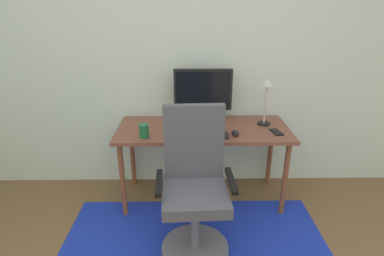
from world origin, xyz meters
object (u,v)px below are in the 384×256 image
(desk, at_px, (203,136))
(office_chair, at_px, (195,195))
(keyboard, at_px, (202,135))
(monitor, at_px, (203,92))
(coffee_cup, at_px, (144,131))
(cell_phone, at_px, (276,132))
(computer_mouse, at_px, (235,133))
(desk_lamp, at_px, (266,93))

(desk, height_order, office_chair, office_chair)
(keyboard, bearing_deg, monitor, 85.93)
(coffee_cup, bearing_deg, monitor, 36.46)
(coffee_cup, height_order, cell_phone, coffee_cup)
(computer_mouse, bearing_deg, office_chair, -125.73)
(cell_phone, xyz_separation_m, office_chair, (-0.69, -0.52, -0.26))
(keyboard, relative_size, desk_lamp, 1.05)
(keyboard, distance_m, cell_phone, 0.63)
(computer_mouse, height_order, desk_lamp, desk_lamp)
(cell_phone, bearing_deg, office_chair, -153.76)
(monitor, bearing_deg, cell_phone, -24.67)
(desk, xyz_separation_m, cell_phone, (0.60, -0.11, 0.08))
(keyboard, bearing_deg, cell_phone, 6.39)
(computer_mouse, height_order, cell_phone, computer_mouse)
(desk, relative_size, coffee_cup, 13.57)
(desk, xyz_separation_m, computer_mouse, (0.25, -0.16, 0.09))
(monitor, bearing_deg, desk, -90.65)
(keyboard, height_order, desk_lamp, desk_lamp)
(cell_phone, bearing_deg, desk_lamp, 97.58)
(cell_phone, height_order, office_chair, office_chair)
(desk_lamp, bearing_deg, coffee_cup, -165.16)
(computer_mouse, bearing_deg, cell_phone, 7.09)
(desk, relative_size, monitor, 2.89)
(keyboard, height_order, coffee_cup, coffee_cup)
(desk, bearing_deg, monitor, 89.35)
(keyboard, bearing_deg, coffee_cup, -178.64)
(coffee_cup, relative_size, office_chair, 0.10)
(monitor, relative_size, computer_mouse, 4.88)
(desk, relative_size, computer_mouse, 14.11)
(desk, bearing_deg, computer_mouse, -31.55)
(coffee_cup, bearing_deg, desk, 21.94)
(computer_mouse, bearing_deg, desk, 148.45)
(desk, distance_m, computer_mouse, 0.31)
(keyboard, bearing_deg, computer_mouse, 5.51)
(desk, relative_size, office_chair, 1.37)
(keyboard, height_order, computer_mouse, computer_mouse)
(coffee_cup, height_order, office_chair, office_chair)
(coffee_cup, relative_size, cell_phone, 0.77)
(desk, xyz_separation_m, coffee_cup, (-0.48, -0.19, 0.13))
(desk_lamp, bearing_deg, cell_phone, -71.74)
(cell_phone, distance_m, office_chair, 0.90)
(cell_phone, relative_size, desk_lamp, 0.34)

